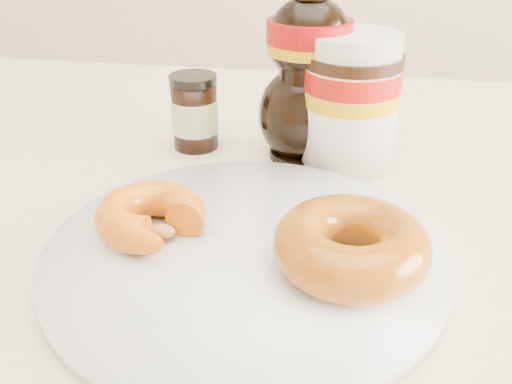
% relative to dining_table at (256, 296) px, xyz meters
% --- Properties ---
extents(dining_table, '(1.40, 0.90, 0.75)m').
position_rel_dining_table_xyz_m(dining_table, '(0.00, 0.00, 0.00)').
color(dining_table, '#F7E0BC').
rests_on(dining_table, ground).
extents(plate, '(0.30, 0.30, 0.02)m').
position_rel_dining_table_xyz_m(plate, '(0.00, -0.07, 0.09)').
color(plate, white).
rests_on(plate, dining_table).
extents(donut_bitten, '(0.09, 0.09, 0.03)m').
position_rel_dining_table_xyz_m(donut_bitten, '(-0.07, -0.06, 0.11)').
color(donut_bitten, '#D36A0C').
rests_on(donut_bitten, plate).
extents(donut_whole, '(0.14, 0.14, 0.04)m').
position_rel_dining_table_xyz_m(donut_whole, '(0.08, -0.08, 0.12)').
color(donut_whole, '#9C4D0A').
rests_on(donut_whole, plate).
extents(nutella_jar, '(0.09, 0.09, 0.13)m').
position_rel_dining_table_xyz_m(nutella_jar, '(0.07, 0.13, 0.16)').
color(nutella_jar, white).
rests_on(nutella_jar, dining_table).
extents(syrup_bottle, '(0.12, 0.12, 0.19)m').
position_rel_dining_table_xyz_m(syrup_bottle, '(0.03, 0.14, 0.18)').
color(syrup_bottle, black).
rests_on(syrup_bottle, dining_table).
extents(dark_jar, '(0.05, 0.05, 0.08)m').
position_rel_dining_table_xyz_m(dark_jar, '(-0.09, 0.14, 0.12)').
color(dark_jar, black).
rests_on(dark_jar, dining_table).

